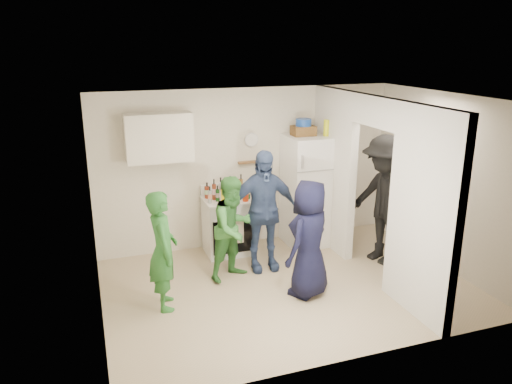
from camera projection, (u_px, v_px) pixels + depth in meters
floor at (288, 286)px, 6.72m from camera, size 4.80×4.80×0.00m
wall_back at (248, 168)px, 7.90m from camera, size 4.80×0.00×4.80m
wall_front at (358, 248)px, 4.82m from camera, size 4.80×0.00×4.80m
wall_left at (93, 219)px, 5.61m from camera, size 0.00×3.40×3.40m
wall_right at (445, 182)px, 7.11m from camera, size 0.00×3.40×3.40m
ceiling at (292, 99)px, 6.00m from camera, size 4.80×4.80×0.00m
partition_pier_back at (334, 170)px, 7.73m from camera, size 0.12×1.20×2.50m
partition_pier_front at (423, 215)px, 5.74m from camera, size 0.12×1.20×2.50m
partition_header at (377, 112)px, 6.43m from camera, size 0.12×1.00×0.40m
stove at (228, 226)px, 7.70m from camera, size 0.74×0.61×0.88m
upper_cabinet at (159, 138)px, 7.12m from camera, size 0.95×0.34×0.70m
fridge at (309, 190)px, 7.96m from camera, size 0.73×0.71×1.77m
wicker_basket at (303, 131)px, 7.69m from camera, size 0.35×0.25×0.15m
blue_bowl at (304, 122)px, 7.66m from camera, size 0.24×0.24×0.11m
yellow_cup_stack_top at (326, 128)px, 7.64m from camera, size 0.09×0.09×0.25m
wall_clock at (251, 140)px, 7.76m from camera, size 0.22×0.02×0.22m
spice_shelf at (249, 162)px, 7.82m from camera, size 0.35×0.08×0.03m
nook_window at (437, 151)px, 7.17m from camera, size 0.03×0.70×0.80m
nook_window_frame at (437, 151)px, 7.17m from camera, size 0.04×0.76×0.86m
nook_valance at (438, 127)px, 7.06m from camera, size 0.04×0.82×0.18m
yellow_cup_stack_stove at (224, 196)px, 7.30m from camera, size 0.09×0.09×0.25m
red_cup at (246, 197)px, 7.44m from camera, size 0.09×0.09×0.12m
person_green_left at (163, 250)px, 6.02m from camera, size 0.40×0.57×1.50m
person_green_center at (234, 228)px, 6.79m from camera, size 0.87×0.79×1.45m
person_denim at (263, 211)px, 7.02m from camera, size 1.05×0.49×1.75m
person_navy at (309, 239)px, 6.32m from camera, size 0.89×0.83×1.54m
person_nook at (384, 200)px, 7.26m from camera, size 0.97×1.36×1.91m
bottle_a at (207, 190)px, 7.57m from camera, size 0.08×0.08×0.25m
bottle_b at (218, 193)px, 7.42m from camera, size 0.06×0.06×0.24m
bottle_c at (221, 187)px, 7.66m from camera, size 0.06×0.06×0.30m
bottle_d at (231, 189)px, 7.49m from camera, size 0.07×0.07×0.32m
bottle_e at (230, 186)px, 7.71m from camera, size 0.08×0.08×0.30m
bottle_f at (238, 188)px, 7.61m from camera, size 0.06×0.06×0.29m
bottle_g at (241, 184)px, 7.74m from camera, size 0.06×0.06×0.33m
bottle_h at (210, 195)px, 7.34m from camera, size 0.06×0.06×0.25m
bottle_i at (228, 188)px, 7.61m from camera, size 0.07×0.07×0.30m
bottle_j at (248, 189)px, 7.53m from camera, size 0.06×0.06×0.30m
bottle_k at (214, 189)px, 7.48m from camera, size 0.06×0.06×0.32m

